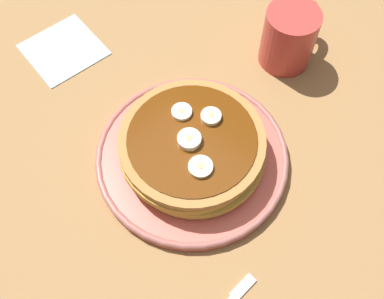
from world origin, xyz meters
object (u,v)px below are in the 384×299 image
(banana_slice_2, at_px, (201,167))
(napkin, at_px, (63,49))
(pancake_stack, at_px, (193,149))
(banana_slice_3, at_px, (182,112))
(banana_slice_0, at_px, (190,140))
(coffee_mug, at_px, (292,36))
(plate, at_px, (192,156))
(banana_slice_1, at_px, (210,116))

(banana_slice_2, xyz_separation_m, napkin, (0.05, 0.32, -0.06))
(napkin, bearing_deg, pancake_stack, -95.88)
(banana_slice_3, bearing_deg, pancake_stack, -122.78)
(banana_slice_0, height_order, banana_slice_2, banana_slice_0)
(banana_slice_0, relative_size, coffee_mug, 0.27)
(pancake_stack, height_order, banana_slice_0, banana_slice_0)
(pancake_stack, height_order, napkin, pancake_stack)
(plate, height_order, napkin, plate)
(banana_slice_3, bearing_deg, banana_slice_0, -127.08)
(plate, distance_m, banana_slice_3, 0.07)
(plate, relative_size, banana_slice_3, 9.69)
(plate, distance_m, napkin, 0.28)
(plate, bearing_deg, pancake_stack, -127.78)
(banana_slice_1, relative_size, banana_slice_3, 1.00)
(banana_slice_2, bearing_deg, plate, 52.41)
(napkin, bearing_deg, coffee_mug, -54.09)
(napkin, bearing_deg, banana_slice_2, -99.63)
(pancake_stack, bearing_deg, banana_slice_2, -127.57)
(banana_slice_0, bearing_deg, plate, 17.37)
(pancake_stack, distance_m, banana_slice_2, 0.05)
(plate, bearing_deg, napkin, 84.48)
(pancake_stack, relative_size, banana_slice_2, 6.35)
(banana_slice_0, height_order, coffee_mug, coffee_mug)
(plate, xyz_separation_m, napkin, (0.03, 0.28, -0.01))
(pancake_stack, height_order, coffee_mug, coffee_mug)
(banana_slice_0, bearing_deg, napkin, 83.42)
(banana_slice_2, height_order, banana_slice_3, same)
(plate, xyz_separation_m, banana_slice_2, (-0.03, -0.03, 0.05))
(banana_slice_0, bearing_deg, pancake_stack, -15.90)
(plate, bearing_deg, banana_slice_2, -127.59)
(banana_slice_0, height_order, napkin, banana_slice_0)
(banana_slice_2, bearing_deg, banana_slice_3, 54.95)
(banana_slice_1, relative_size, coffee_mug, 0.24)
(banana_slice_1, bearing_deg, coffee_mug, -1.50)
(banana_slice_1, xyz_separation_m, banana_slice_2, (-0.07, -0.04, -0.00))
(banana_slice_0, bearing_deg, banana_slice_3, 52.92)
(plate, height_order, coffee_mug, coffee_mug)
(banana_slice_0, height_order, banana_slice_1, banana_slice_0)
(banana_slice_2, xyz_separation_m, coffee_mug, (0.26, 0.03, -0.01))
(pancake_stack, distance_m, banana_slice_3, 0.05)
(banana_slice_0, relative_size, banana_slice_2, 0.99)
(banana_slice_1, xyz_separation_m, coffee_mug, (0.19, -0.01, -0.01))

